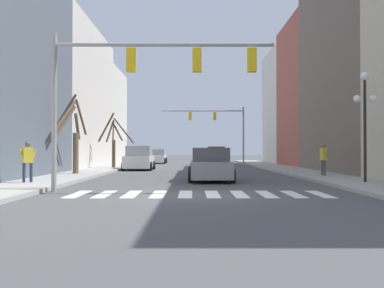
{
  "coord_description": "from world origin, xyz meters",
  "views": [
    {
      "loc": [
        -0.23,
        -14.5,
        1.47
      ],
      "look_at": [
        -0.04,
        31.36,
        2.11
      ],
      "focal_mm": 42.0,
      "sensor_mm": 36.0,
      "label": 1
    }
  ],
  "objects_px": {
    "pedestrian_crossing_street": "(321,156)",
    "traffic_signal_near": "(138,73)",
    "pedestrian_waiting_at_curb": "(26,158)",
    "street_tree_right_mid": "(112,141)",
    "traffic_signal_far": "(216,122)",
    "car_at_intersection": "(208,165)",
    "street_lamp_right_corner": "(363,104)",
    "car_parked_left_far": "(155,157)",
    "car_parked_left_near": "(214,157)",
    "car_parked_right_mid": "(137,159)",
    "street_tree_right_near": "(70,135)"
  },
  "relations": [
    {
      "from": "street_lamp_right_corner",
      "to": "car_parked_right_mid",
      "type": "height_order",
      "value": "street_lamp_right_corner"
    },
    {
      "from": "car_at_intersection",
      "to": "street_tree_right_mid",
      "type": "xyz_separation_m",
      "value": [
        -6.98,
        13.23,
        1.44
      ]
    },
    {
      "from": "car_parked_right_mid",
      "to": "pedestrian_waiting_at_curb",
      "type": "xyz_separation_m",
      "value": [
        -2.84,
        -14.91,
        0.32
      ]
    },
    {
      "from": "pedestrian_waiting_at_curb",
      "to": "car_parked_right_mid",
      "type": "bearing_deg",
      "value": -137.02
    },
    {
      "from": "pedestrian_waiting_at_curb",
      "to": "street_tree_right_near",
      "type": "relative_size",
      "value": 0.37
    },
    {
      "from": "street_lamp_right_corner",
      "to": "car_parked_left_far",
      "type": "bearing_deg",
      "value": 109.37
    },
    {
      "from": "street_lamp_right_corner",
      "to": "street_tree_right_near",
      "type": "bearing_deg",
      "value": 153.94
    },
    {
      "from": "traffic_signal_far",
      "to": "car_at_intersection",
      "type": "distance_m",
      "value": 25.44
    },
    {
      "from": "traffic_signal_near",
      "to": "car_parked_left_far",
      "type": "relative_size",
      "value": 1.7
    },
    {
      "from": "car_parked_left_far",
      "to": "street_tree_right_mid",
      "type": "height_order",
      "value": "street_tree_right_mid"
    },
    {
      "from": "pedestrian_crossing_street",
      "to": "traffic_signal_near",
      "type": "bearing_deg",
      "value": -58.58
    },
    {
      "from": "traffic_signal_far",
      "to": "street_tree_right_mid",
      "type": "relative_size",
      "value": 2.03
    },
    {
      "from": "street_lamp_right_corner",
      "to": "pedestrian_crossing_street",
      "type": "relative_size",
      "value": 2.72
    },
    {
      "from": "traffic_signal_far",
      "to": "pedestrian_crossing_street",
      "type": "xyz_separation_m",
      "value": [
        4.18,
        -23.21,
        -3.29
      ]
    },
    {
      "from": "pedestrian_waiting_at_curb",
      "to": "street_tree_right_mid",
      "type": "height_order",
      "value": "street_tree_right_mid"
    },
    {
      "from": "traffic_signal_near",
      "to": "car_parked_left_near",
      "type": "xyz_separation_m",
      "value": [
        4.11,
        26.88,
        -3.38
      ]
    },
    {
      "from": "street_lamp_right_corner",
      "to": "car_at_intersection",
      "type": "xyz_separation_m",
      "value": [
        -6.33,
        2.93,
        -2.64
      ]
    },
    {
      "from": "car_parked_right_mid",
      "to": "pedestrian_waiting_at_curb",
      "type": "distance_m",
      "value": 15.18
    },
    {
      "from": "traffic_signal_far",
      "to": "car_at_intersection",
      "type": "height_order",
      "value": "traffic_signal_far"
    },
    {
      "from": "car_parked_left_far",
      "to": "street_tree_right_near",
      "type": "height_order",
      "value": "street_tree_right_near"
    },
    {
      "from": "street_tree_right_near",
      "to": "car_parked_left_far",
      "type": "bearing_deg",
      "value": 83.43
    },
    {
      "from": "pedestrian_waiting_at_curb",
      "to": "car_parked_left_near",
      "type": "bearing_deg",
      "value": -146.67
    },
    {
      "from": "car_parked_right_mid",
      "to": "street_tree_right_near",
      "type": "bearing_deg",
      "value": 159.9
    },
    {
      "from": "street_lamp_right_corner",
      "to": "car_at_intersection",
      "type": "distance_m",
      "value": 7.46
    },
    {
      "from": "car_at_intersection",
      "to": "traffic_signal_far",
      "type": "bearing_deg",
      "value": -4.17
    },
    {
      "from": "street_lamp_right_corner",
      "to": "traffic_signal_near",
      "type": "bearing_deg",
      "value": -162.91
    },
    {
      "from": "car_at_intersection",
      "to": "street_tree_right_mid",
      "type": "distance_m",
      "value": 15.02
    },
    {
      "from": "car_parked_left_far",
      "to": "street_tree_right_mid",
      "type": "distance_m",
      "value": 15.8
    },
    {
      "from": "car_parked_right_mid",
      "to": "car_parked_left_near",
      "type": "distance_m",
      "value": 11.23
    },
    {
      "from": "street_lamp_right_corner",
      "to": "car_parked_left_near",
      "type": "relative_size",
      "value": 1.07
    },
    {
      "from": "traffic_signal_far",
      "to": "car_at_intersection",
      "type": "xyz_separation_m",
      "value": [
        -1.83,
        -25.1,
        -3.7
      ]
    },
    {
      "from": "street_lamp_right_corner",
      "to": "car_parked_left_far",
      "type": "distance_m",
      "value": 33.75
    },
    {
      "from": "traffic_signal_near",
      "to": "street_lamp_right_corner",
      "type": "xyz_separation_m",
      "value": [
        9.05,
        2.78,
        -0.83
      ]
    },
    {
      "from": "car_parked_left_far",
      "to": "car_at_intersection",
      "type": "bearing_deg",
      "value": -170.48
    },
    {
      "from": "car_parked_right_mid",
      "to": "traffic_signal_near",
      "type": "bearing_deg",
      "value": -173.17
    },
    {
      "from": "traffic_signal_far",
      "to": "car_parked_left_near",
      "type": "distance_m",
      "value": 5.35
    },
    {
      "from": "traffic_signal_near",
      "to": "car_parked_left_near",
      "type": "height_order",
      "value": "traffic_signal_near"
    },
    {
      "from": "car_parked_right_mid",
      "to": "street_lamp_right_corner",
      "type": "bearing_deg",
      "value": -142.89
    },
    {
      "from": "car_at_intersection",
      "to": "car_parked_left_near",
      "type": "height_order",
      "value": "car_parked_left_near"
    },
    {
      "from": "traffic_signal_far",
      "to": "street_lamp_right_corner",
      "type": "bearing_deg",
      "value": -80.88
    },
    {
      "from": "pedestrian_crossing_street",
      "to": "street_tree_right_mid",
      "type": "relative_size",
      "value": 0.4
    },
    {
      "from": "street_lamp_right_corner",
      "to": "car_at_intersection",
      "type": "relative_size",
      "value": 0.96
    },
    {
      "from": "traffic_signal_far",
      "to": "street_tree_right_mid",
      "type": "distance_m",
      "value": 14.96
    },
    {
      "from": "traffic_signal_near",
      "to": "car_at_intersection",
      "type": "height_order",
      "value": "traffic_signal_near"
    },
    {
      "from": "traffic_signal_far",
      "to": "street_tree_right_mid",
      "type": "bearing_deg",
      "value": -126.57
    },
    {
      "from": "car_at_intersection",
      "to": "car_parked_right_mid",
      "type": "distance_m",
      "value": 12.75
    },
    {
      "from": "car_parked_left_near",
      "to": "pedestrian_crossing_street",
      "type": "bearing_deg",
      "value": -166.53
    },
    {
      "from": "street_tree_right_near",
      "to": "pedestrian_waiting_at_curb",
      "type": "bearing_deg",
      "value": -89.7
    },
    {
      "from": "traffic_signal_far",
      "to": "street_lamp_right_corner",
      "type": "xyz_separation_m",
      "value": [
        4.5,
        -28.03,
        -1.05
      ]
    },
    {
      "from": "traffic_signal_far",
      "to": "traffic_signal_near",
      "type": "bearing_deg",
      "value": -98.4
    }
  ]
}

